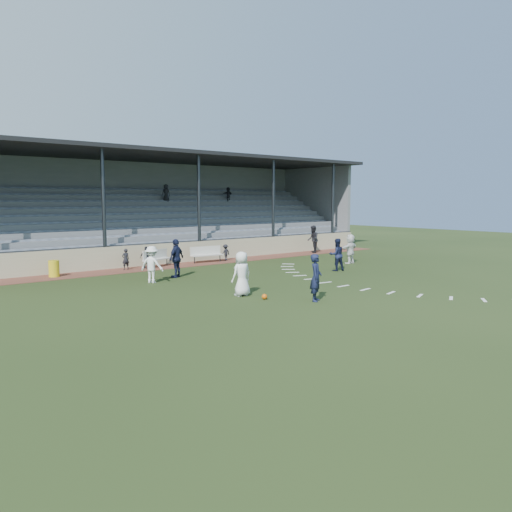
{
  "coord_description": "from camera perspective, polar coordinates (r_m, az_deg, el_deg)",
  "views": [
    {
      "loc": [
        -13.57,
        -14.11,
        3.72
      ],
      "look_at": [
        0.0,
        2.5,
        1.3
      ],
      "focal_mm": 35.0,
      "sensor_mm": 36.0,
      "label": 1
    }
  ],
  "objects": [
    {
      "name": "bench_left",
      "position": [
        28.16,
        -11.36,
        -0.08
      ],
      "size": [
        2.0,
        1.19,
        0.95
      ],
      "rotation": [
        0.0,
        0.0,
        0.39
      ],
      "color": "beige",
      "rests_on": "cinder_track"
    },
    {
      "name": "player_white_back",
      "position": [
        29.79,
        10.71,
        0.81
      ],
      "size": [
        1.66,
        0.77,
        1.72
      ],
      "primitive_type": "imported",
      "rotation": [
        0.0,
        0.0,
        3.31
      ],
      "color": "white",
      "rests_on": "ground"
    },
    {
      "name": "cinder_track",
      "position": [
        28.35,
        -10.29,
        -1.19
      ],
      "size": [
        34.0,
        2.0,
        0.02
      ],
      "primitive_type": "cube",
      "color": "brown",
      "rests_on": "ground"
    },
    {
      "name": "bench_right",
      "position": [
        29.81,
        -5.71,
        0.37
      ],
      "size": [
        2.03,
        0.66,
        0.95
      ],
      "rotation": [
        0.0,
        0.0,
        -0.1
      ],
      "color": "beige",
      "rests_on": "cinder_track"
    },
    {
      "name": "sub_left_near",
      "position": [
        27.42,
        -14.67,
        -0.35
      ],
      "size": [
        0.42,
        0.29,
        1.12
      ],
      "primitive_type": "imported",
      "rotation": [
        0.0,
        0.0,
        3.19
      ],
      "color": "black",
      "rests_on": "cinder_track"
    },
    {
      "name": "penalty_arc",
      "position": [
        22.93,
        12.03,
        -3.03
      ],
      "size": [
        3.89,
        14.63,
        0.01
      ],
      "color": "silver",
      "rests_on": "ground"
    },
    {
      "name": "sub_right",
      "position": [
        30.62,
        -3.51,
        0.42
      ],
      "size": [
        0.69,
        0.46,
        0.99
      ],
      "primitive_type": "imported",
      "rotation": [
        0.0,
        0.0,
        3.29
      ],
      "color": "black",
      "rests_on": "cinder_track"
    },
    {
      "name": "official",
      "position": [
        35.21,
        6.53,
        1.92
      ],
      "size": [
        1.16,
        1.18,
        1.91
      ],
      "primitive_type": "imported",
      "rotation": [
        0.0,
        0.0,
        4.0
      ],
      "color": "black",
      "rests_on": "cinder_track"
    },
    {
      "name": "trash_bin",
      "position": [
        25.98,
        -22.09,
        -1.34
      ],
      "size": [
        0.5,
        0.5,
        0.8
      ],
      "primitive_type": "cylinder",
      "color": "gold",
      "rests_on": "cinder_track"
    },
    {
      "name": "player_white_lead",
      "position": [
        19.34,
        -1.65,
        -2.05
      ],
      "size": [
        0.86,
        0.57,
        1.73
      ],
      "primitive_type": "imported",
      "rotation": [
        0.0,
        0.0,
        3.16
      ],
      "color": "white",
      "rests_on": "ground"
    },
    {
      "name": "player_navy_wing",
      "position": [
        24.21,
        -9.08,
        -0.26
      ],
      "size": [
        1.18,
        0.9,
        1.86
      ],
      "primitive_type": "imported",
      "rotation": [
        0.0,
        0.0,
        3.61
      ],
      "color": "#131936",
      "rests_on": "ground"
    },
    {
      "name": "player_navy_lead",
      "position": [
        18.45,
        6.86,
        -2.48
      ],
      "size": [
        0.76,
        0.72,
        1.75
      ],
      "primitive_type": "imported",
      "rotation": [
        0.0,
        0.0,
        0.64
      ],
      "color": "#131936",
      "rests_on": "ground"
    },
    {
      "name": "player_white_wing",
      "position": [
        22.84,
        -11.81,
        -0.97
      ],
      "size": [
        1.1,
        1.24,
        1.66
      ],
      "primitive_type": "imported",
      "rotation": [
        0.0,
        0.0,
        2.15
      ],
      "color": "white",
      "rests_on": "ground"
    },
    {
      "name": "player_navy_mid",
      "position": [
        26.54,
        9.21,
        0.15
      ],
      "size": [
        1.0,
        0.9,
        1.7
      ],
      "primitive_type": "imported",
      "rotation": [
        0.0,
        0.0,
        2.78
      ],
      "color": "#131936",
      "rests_on": "ground"
    },
    {
      "name": "grandstand",
      "position": [
        33.3,
        -15.19,
        3.6
      ],
      "size": [
        34.6,
        9.0,
        6.61
      ],
      "color": "slate",
      "rests_on": "ground"
    },
    {
      "name": "football",
      "position": [
        18.76,
        0.97,
        -4.67
      ],
      "size": [
        0.21,
        0.21,
        0.21
      ],
      "primitive_type": "sphere",
      "color": "#C7550B",
      "rests_on": "ground"
    },
    {
      "name": "retaining_wall",
      "position": [
        29.19,
        -11.31,
        0.17
      ],
      "size": [
        34.0,
        0.18,
        1.2
      ],
      "primitive_type": "cube",
      "color": "#B5AD8B",
      "rests_on": "ground"
    },
    {
      "name": "ground",
      "position": [
        19.93,
        4.57,
        -4.34
      ],
      "size": [
        90.0,
        90.0,
        0.0
      ],
      "primitive_type": "plane",
      "color": "#223114",
      "rests_on": "ground"
    },
    {
      "name": "sub_left_far",
      "position": [
        27.76,
        -12.41,
        -0.15
      ],
      "size": [
        0.75,
        0.54,
        1.18
      ],
      "primitive_type": "imported",
      "rotation": [
        0.0,
        0.0,
        2.74
      ],
      "color": "black",
      "rests_on": "cinder_track"
    }
  ]
}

